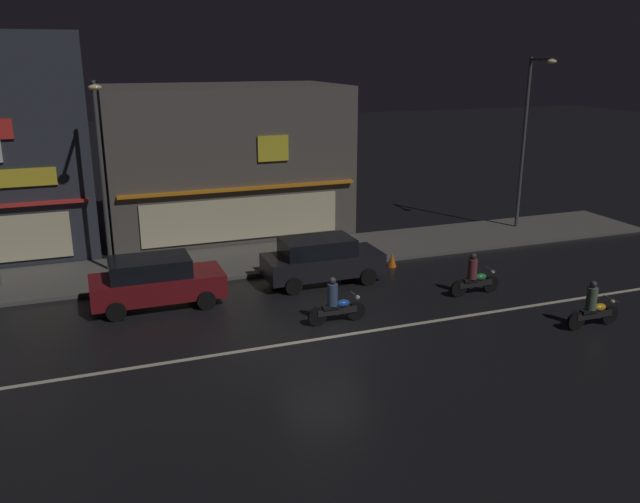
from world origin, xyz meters
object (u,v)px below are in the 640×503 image
(streetlamp_east, at_px, (527,131))
(motorcycle_lead, at_px, (335,304))
(motorcycle_opposite_lane, at_px, (593,308))
(parked_car_near_kerb, at_px, (156,281))
(streetlamp_mid, at_px, (101,163))
(motorcycle_following, at_px, (474,277))
(parked_car_trailing, at_px, (321,259))
(traffic_cone, at_px, (392,260))

(streetlamp_east, height_order, motorcycle_lead, streetlamp_east)
(motorcycle_opposite_lane, bearing_deg, parked_car_near_kerb, -22.98)
(streetlamp_mid, relative_size, motorcycle_following, 3.69)
(motorcycle_lead, bearing_deg, parked_car_trailing, 83.79)
(streetlamp_mid, relative_size, motorcycle_lead, 3.69)
(motorcycle_following, bearing_deg, streetlamp_east, 46.69)
(streetlamp_mid, bearing_deg, motorcycle_lead, -48.94)
(streetlamp_mid, relative_size, streetlamp_east, 0.90)
(motorcycle_lead, distance_m, motorcycle_following, 5.47)
(streetlamp_east, xyz_separation_m, motorcycle_lead, (-12.29, -7.32, -4.04))
(motorcycle_following, height_order, motorcycle_opposite_lane, same)
(motorcycle_following, relative_size, traffic_cone, 3.45)
(streetlamp_east, xyz_separation_m, parked_car_trailing, (-11.36, -3.58, -3.81))
(motorcycle_opposite_lane, bearing_deg, streetlamp_mid, -32.25)
(streetlamp_east, distance_m, parked_car_trailing, 12.50)
(streetlamp_mid, distance_m, motorcycle_lead, 10.19)
(streetlamp_mid, distance_m, parked_car_near_kerb, 5.20)
(parked_car_near_kerb, height_order, motorcycle_lead, parked_car_near_kerb)
(streetlamp_east, xyz_separation_m, parked_car_near_kerb, (-17.31, -3.88, -3.81))
(parked_car_near_kerb, bearing_deg, streetlamp_mid, -71.81)
(parked_car_near_kerb, relative_size, motorcycle_following, 2.26)
(streetlamp_east, relative_size, parked_car_near_kerb, 1.81)
(motorcycle_opposite_lane, xyz_separation_m, traffic_cone, (-3.07, 7.48, -0.36))
(traffic_cone, bearing_deg, motorcycle_lead, -133.18)
(motorcycle_opposite_lane, distance_m, traffic_cone, 8.09)
(motorcycle_lead, bearing_deg, streetlamp_mid, 138.78)
(motorcycle_lead, height_order, motorcycle_opposite_lane, same)
(motorcycle_following, bearing_deg, parked_car_trailing, 148.07)
(motorcycle_following, xyz_separation_m, traffic_cone, (-1.27, 3.79, -0.36))
(parked_car_near_kerb, height_order, motorcycle_following, parked_car_near_kerb)
(parked_car_trailing, relative_size, motorcycle_lead, 2.26)
(streetlamp_mid, bearing_deg, motorcycle_opposite_lane, -37.13)
(streetlamp_mid, xyz_separation_m, motorcycle_opposite_lane, (13.48, -10.21, -3.65))
(streetlamp_east, bearing_deg, traffic_cone, -160.48)
(parked_car_near_kerb, bearing_deg, motorcycle_following, 165.08)
(motorcycle_lead, height_order, traffic_cone, motorcycle_lead)
(parked_car_trailing, height_order, traffic_cone, parked_car_trailing)
(streetlamp_east, bearing_deg, motorcycle_following, -135.78)
(parked_car_near_kerb, relative_size, motorcycle_lead, 2.26)
(streetlamp_mid, xyz_separation_m, motorcycle_lead, (6.25, -7.17, -3.65))
(parked_car_trailing, bearing_deg, motorcycle_lead, 76.08)
(streetlamp_mid, distance_m, motorcycle_following, 13.87)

